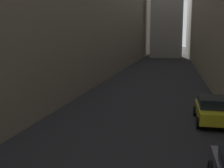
# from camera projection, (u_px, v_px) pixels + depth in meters

# --- Properties ---
(ground_plane) EXTENTS (264.00, 264.00, 0.00)m
(ground_plane) POSITION_uv_depth(u_px,v_px,m) (158.00, 74.00, 40.59)
(ground_plane) COLOR black
(parked_car_right_far) EXTENTS (1.97, 3.98, 1.48)m
(parked_car_right_far) POSITION_uv_depth(u_px,v_px,m) (213.00, 109.00, 16.90)
(parked_car_right_far) COLOR #A59919
(parked_car_right_far) RESTS_ON ground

